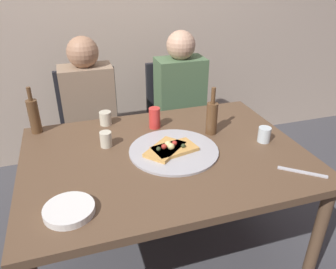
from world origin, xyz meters
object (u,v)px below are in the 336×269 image
object	(u,v)px
pizza_slice_last	(166,149)
table_knife	(302,172)
pizza_tray	(174,151)
chair_right	(177,112)
tumbler_far	(105,118)
pizza_slice_extra	(174,149)
plate_stack	(69,210)
guest_in_sweater	(91,116)
chair_left	(91,124)
guest_in_beanie	(184,105)
tumbler_near	(264,135)
beer_bottle	(212,117)
soda_can	(155,118)
wine_glass	(106,139)
dining_table	(165,165)
wine_bottle	(34,115)

from	to	relation	value
pizza_slice_last	table_knife	xyz separation A→B (m)	(0.55, -0.36, -0.02)
pizza_tray	chair_right	size ratio (longest dim) A/B	0.51
pizza_slice_last	tumbler_far	size ratio (longest dim) A/B	3.12
pizza_slice_extra	tumbler_far	size ratio (longest dim) A/B	3.02
plate_stack	guest_in_sweater	bearing A→B (deg)	80.48
pizza_tray	plate_stack	size ratio (longest dim) A/B	2.32
table_knife	chair_left	distance (m)	1.55
guest_in_beanie	tumbler_near	bearing A→B (deg)	101.56
tumbler_far	guest_in_sweater	world-z (taller)	guest_in_sweater
pizza_slice_last	pizza_slice_extra	bearing A→B (deg)	-15.47
beer_bottle	soda_can	distance (m)	0.33
wine_glass	guest_in_beanie	xyz separation A→B (m)	(0.66, 0.60, -0.13)
tumbler_near	plate_stack	bearing A→B (deg)	-164.97
pizza_slice_last	pizza_slice_extra	world-z (taller)	same
pizza_slice_last	wine_glass	xyz separation A→B (m)	(-0.28, 0.16, 0.02)
dining_table	pizza_tray	world-z (taller)	pizza_tray
tumbler_far	table_knife	distance (m)	1.12
pizza_tray	tumbler_near	distance (m)	0.50
wine_glass	guest_in_beanie	distance (m)	0.90
tumbler_near	chair_right	distance (m)	1.00
pizza_tray	tumbler_near	world-z (taller)	tumbler_near
pizza_slice_last	chair_left	xyz separation A→B (m)	(-0.31, 0.91, -0.24)
pizza_tray	table_knife	bearing A→B (deg)	-35.19
soda_can	guest_in_sweater	distance (m)	0.59
table_knife	guest_in_sweater	xyz separation A→B (m)	(-0.86, 1.12, -0.09)
dining_table	beer_bottle	bearing A→B (deg)	22.86
pizza_slice_last	beer_bottle	world-z (taller)	beer_bottle
tumbler_far	table_knife	xyz separation A→B (m)	(0.80, -0.79, -0.04)
beer_bottle	guest_in_sweater	size ratio (longest dim) A/B	0.23
table_knife	guest_in_sweater	size ratio (longest dim) A/B	0.19
soda_can	table_knife	bearing A→B (deg)	-51.38
pizza_slice_extra	beer_bottle	size ratio (longest dim) A/B	0.89
wine_glass	guest_in_beanie	bearing A→B (deg)	42.45
guest_in_sweater	guest_in_beanie	world-z (taller)	same
dining_table	table_knife	size ratio (longest dim) A/B	6.46
wine_bottle	chair_left	xyz separation A→B (m)	(0.33, 0.47, -0.32)
pizza_slice_last	table_knife	bearing A→B (deg)	-33.42
wine_glass	chair_right	distance (m)	1.03
tumbler_near	table_knife	distance (m)	0.32
guest_in_sweater	wine_bottle	bearing A→B (deg)	44.35
tumbler_far	soda_can	xyz separation A→B (m)	(0.27, -0.13, 0.02)
tumbler_far	chair_right	world-z (taller)	chair_right
plate_stack	pizza_tray	bearing A→B (deg)	30.82
wine_glass	guest_in_sweater	distance (m)	0.62
tumbler_near	chair_right	world-z (taller)	chair_right
table_knife	pizza_slice_last	bearing A→B (deg)	-174.37
soda_can	tumbler_far	bearing A→B (deg)	154.61
beer_bottle	table_knife	bearing A→B (deg)	-63.87
wine_glass	chair_left	xyz separation A→B (m)	(-0.03, 0.75, -0.25)
pizza_tray	table_knife	world-z (taller)	pizza_tray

